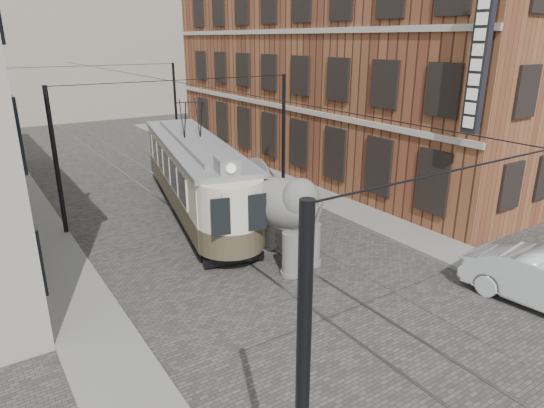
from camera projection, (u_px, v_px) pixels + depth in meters
ground at (260, 255)px, 17.90m from camera, size 120.00×120.00×0.00m
tram_rails at (260, 255)px, 17.90m from camera, size 1.54×80.00×0.02m
sidewalk_right at (376, 221)px, 21.00m from camera, size 2.00×60.00×0.15m
sidewalk_left at (77, 303)px, 14.50m from camera, size 2.00×60.00×0.15m
brick_building at (335, 67)px, 28.78m from camera, size 8.00×26.00×12.00m
distant_block at (44, 45)px, 47.19m from camera, size 28.00×10.00×14.00m
catenary at (194, 152)px, 20.77m from camera, size 11.00×30.20×6.00m
tram at (193, 158)px, 21.76m from camera, size 5.33×13.01×5.06m
elephant at (278, 216)px, 16.94m from camera, size 4.34×6.16×3.42m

